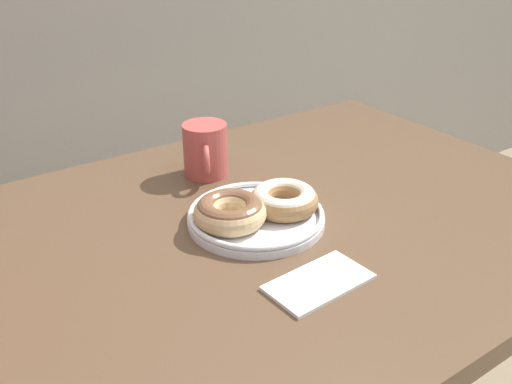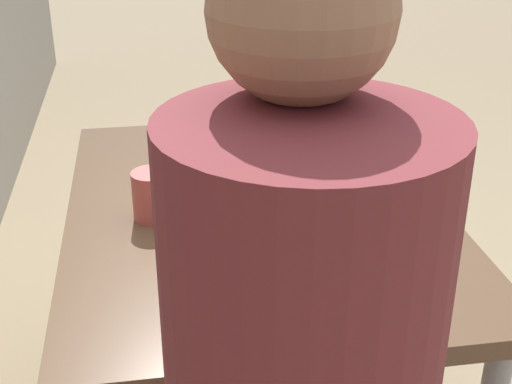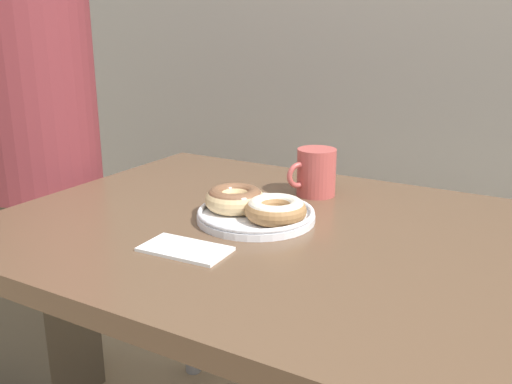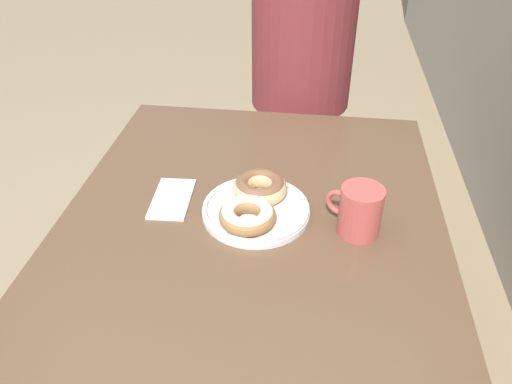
{
  "view_description": "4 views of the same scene",
  "coord_description": "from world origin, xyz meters",
  "px_view_note": "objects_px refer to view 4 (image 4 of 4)",
  "views": [
    {
      "loc": [
        -0.55,
        -0.48,
        1.21
      ],
      "look_at": [
        -0.06,
        0.22,
        0.78
      ],
      "focal_mm": 40.0,
      "sensor_mm": 36.0,
      "label": 1
    },
    {
      "loc": [
        -1.44,
        0.44,
        1.44
      ],
      "look_at": [
        -0.06,
        0.22,
        0.78
      ],
      "focal_mm": 50.0,
      "sensor_mm": 36.0,
      "label": 2
    },
    {
      "loc": [
        0.49,
        -0.72,
        1.11
      ],
      "look_at": [
        -0.06,
        0.22,
        0.78
      ],
      "focal_mm": 40.0,
      "sensor_mm": 36.0,
      "label": 3
    },
    {
      "loc": [
        0.81,
        0.34,
        1.4
      ],
      "look_at": [
        -0.06,
        0.22,
        0.78
      ],
      "focal_mm": 35.0,
      "sensor_mm": 36.0,
      "label": 4
    }
  ],
  "objects_px": {
    "coffee_mug": "(359,210)",
    "person_figure": "(302,74)",
    "donut_plate": "(255,204)",
    "dining_table": "(249,256)",
    "napkin": "(172,199)"
  },
  "relations": [
    {
      "from": "donut_plate",
      "to": "person_figure",
      "type": "distance_m",
      "value": 0.74
    },
    {
      "from": "dining_table",
      "to": "donut_plate",
      "type": "height_order",
      "value": "donut_plate"
    },
    {
      "from": "donut_plate",
      "to": "coffee_mug",
      "type": "xyz_separation_m",
      "value": [
        0.03,
        0.22,
        0.03
      ]
    },
    {
      "from": "donut_plate",
      "to": "coffee_mug",
      "type": "relative_size",
      "value": 2.33
    },
    {
      "from": "person_figure",
      "to": "napkin",
      "type": "height_order",
      "value": "person_figure"
    },
    {
      "from": "dining_table",
      "to": "napkin",
      "type": "height_order",
      "value": "napkin"
    },
    {
      "from": "dining_table",
      "to": "person_figure",
      "type": "relative_size",
      "value": 0.81
    },
    {
      "from": "donut_plate",
      "to": "napkin",
      "type": "xyz_separation_m",
      "value": [
        -0.03,
        -0.2,
        -0.02
      ]
    },
    {
      "from": "donut_plate",
      "to": "napkin",
      "type": "height_order",
      "value": "donut_plate"
    },
    {
      "from": "donut_plate",
      "to": "napkin",
      "type": "relative_size",
      "value": 1.73
    },
    {
      "from": "dining_table",
      "to": "donut_plate",
      "type": "bearing_deg",
      "value": 175.56
    },
    {
      "from": "donut_plate",
      "to": "person_figure",
      "type": "relative_size",
      "value": 0.2
    },
    {
      "from": "coffee_mug",
      "to": "person_figure",
      "type": "xyz_separation_m",
      "value": [
        -0.76,
        -0.16,
        -0.02
      ]
    },
    {
      "from": "dining_table",
      "to": "person_figure",
      "type": "distance_m",
      "value": 0.8
    },
    {
      "from": "person_figure",
      "to": "napkin",
      "type": "relative_size",
      "value": 8.73
    }
  ]
}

